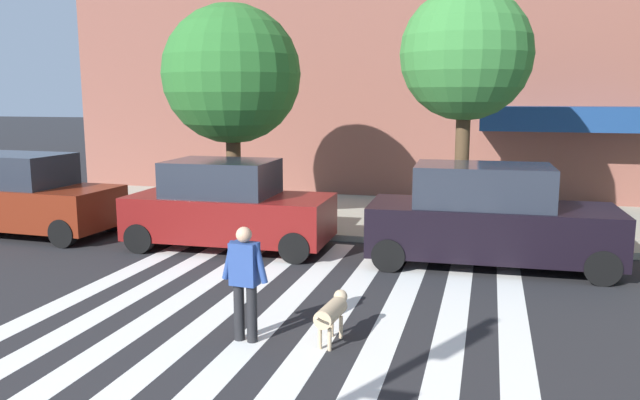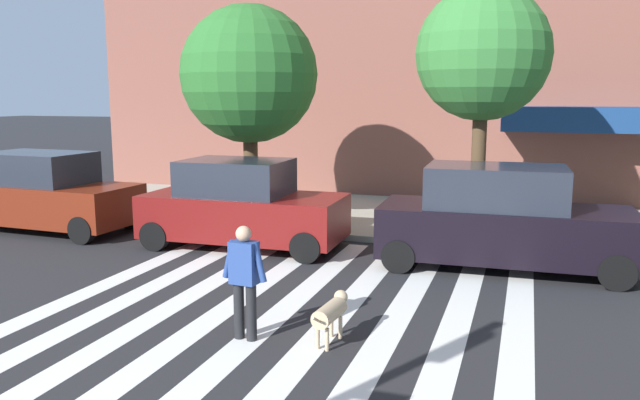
# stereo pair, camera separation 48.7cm
# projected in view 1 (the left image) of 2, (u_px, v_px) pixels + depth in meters

# --- Properties ---
(ground_plane) EXTENTS (160.00, 160.00, 0.00)m
(ground_plane) POSITION_uv_depth(u_px,v_px,m) (213.00, 338.00, 8.82)
(ground_plane) COLOR #232326
(sidewalk_far) EXTENTS (80.00, 6.00, 0.15)m
(sidewalk_far) POSITION_uv_depth(u_px,v_px,m) (353.00, 214.00, 17.66)
(sidewalk_far) COLOR #9A9A89
(sidewalk_far) RESTS_ON ground_plane
(crosswalk_stripes) EXTENTS (7.65, 12.00, 0.01)m
(crosswalk_stripes) POSITION_uv_depth(u_px,v_px,m) (249.00, 342.00, 8.68)
(crosswalk_stripes) COLOR silver
(crosswalk_stripes) RESTS_ON ground_plane
(parked_car_near_curb) EXTENTS (4.86, 2.16, 2.00)m
(parked_car_near_curb) POSITION_uv_depth(u_px,v_px,m) (20.00, 196.00, 15.39)
(parked_car_near_curb) COLOR maroon
(parked_car_near_curb) RESTS_ON ground_plane
(parked_car_behind_first) EXTENTS (4.55, 2.13, 1.99)m
(parked_car_behind_first) POSITION_uv_depth(u_px,v_px,m) (228.00, 207.00, 13.94)
(parked_car_behind_first) COLOR maroon
(parked_car_behind_first) RESTS_ON ground_plane
(parked_car_third_in_line) EXTENTS (4.91, 2.15, 2.06)m
(parked_car_third_in_line) POSITION_uv_depth(u_px,v_px,m) (489.00, 218.00, 12.46)
(parked_car_third_in_line) COLOR black
(parked_car_third_in_line) RESTS_ON ground_plane
(street_tree_nearest) EXTENTS (3.51, 3.51, 5.55)m
(street_tree_nearest) POSITION_uv_depth(u_px,v_px,m) (232.00, 75.00, 15.73)
(street_tree_nearest) COLOR #4C3823
(street_tree_nearest) RESTS_ON sidewalk_far
(street_tree_middle) EXTENTS (3.03, 3.03, 5.71)m
(street_tree_middle) POSITION_uv_depth(u_px,v_px,m) (466.00, 56.00, 14.18)
(street_tree_middle) COLOR #4C3823
(street_tree_middle) RESTS_ON sidewalk_far
(pedestrian_dog_walker) EXTENTS (0.71, 0.27, 1.64)m
(pedestrian_dog_walker) POSITION_uv_depth(u_px,v_px,m) (245.00, 277.00, 8.59)
(pedestrian_dog_walker) COLOR black
(pedestrian_dog_walker) RESTS_ON ground_plane
(dog_on_leash) EXTENTS (0.32, 1.09, 0.65)m
(dog_on_leash) POSITION_uv_depth(u_px,v_px,m) (332.00, 312.00, 8.62)
(dog_on_leash) COLOR tan
(dog_on_leash) RESTS_ON ground_plane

